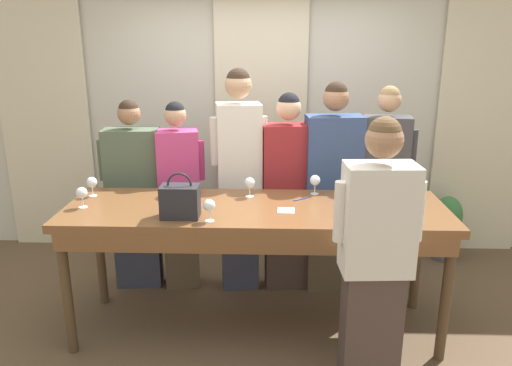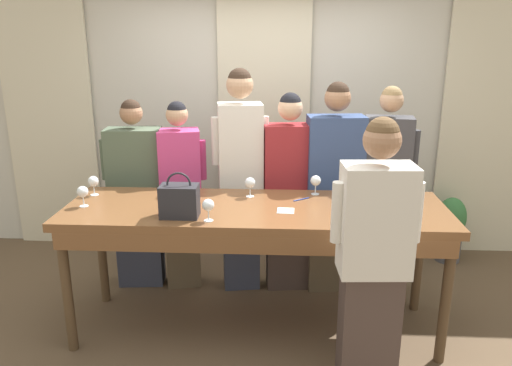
{
  "view_description": "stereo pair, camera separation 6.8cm",
  "coord_description": "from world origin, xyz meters",
  "px_view_note": "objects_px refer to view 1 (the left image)",
  "views": [
    {
      "loc": [
        0.11,
        -3.34,
        2.15
      ],
      "look_at": [
        0.0,
        0.08,
        1.13
      ],
      "focal_mm": 35.0,
      "sensor_mm": 36.0,
      "label": 1
    },
    {
      "loc": [
        0.18,
        -3.33,
        2.15
      ],
      "look_at": [
        0.0,
        0.08,
        1.13
      ],
      "focal_mm": 35.0,
      "sensor_mm": 36.0,
      "label": 2
    }
  ],
  "objects_px": {
    "potted_plant": "(447,226)",
    "host_pouring": "(375,260)",
    "tasting_bar": "(256,220)",
    "wine_glass_front_right": "(92,183)",
    "wine_bottle": "(403,207)",
    "guest_navy_coat": "(332,188)",
    "wine_glass_center_mid": "(349,197)",
    "wine_glass_front_left": "(250,183)",
    "guest_cream_sweater": "(239,178)",
    "wine_glass_center_right": "(82,193)",
    "wine_glass_front_mid": "(315,181)",
    "handbag": "(180,201)",
    "guest_pink_top": "(179,195)",
    "wine_glass_center_left": "(209,206)",
    "guest_striped_shirt": "(287,191)",
    "guest_beige_cap": "(383,189)",
    "guest_olive_jacket": "(135,196)"
  },
  "relations": [
    {
      "from": "guest_navy_coat",
      "to": "wine_glass_front_right",
      "type": "bearing_deg",
      "value": -165.53
    },
    {
      "from": "wine_glass_center_mid",
      "to": "guest_olive_jacket",
      "type": "height_order",
      "value": "guest_olive_jacket"
    },
    {
      "from": "wine_glass_front_left",
      "to": "guest_cream_sweater",
      "type": "distance_m",
      "value": 0.48
    },
    {
      "from": "wine_glass_front_left",
      "to": "potted_plant",
      "type": "distance_m",
      "value": 2.29
    },
    {
      "from": "wine_glass_front_right",
      "to": "wine_glass_center_right",
      "type": "relative_size",
      "value": 1.0
    },
    {
      "from": "handbag",
      "to": "potted_plant",
      "type": "xyz_separation_m",
      "value": [
        2.33,
        1.52,
        -0.75
      ]
    },
    {
      "from": "wine_glass_center_right",
      "to": "guest_beige_cap",
      "type": "relative_size",
      "value": 0.08
    },
    {
      "from": "wine_glass_front_right",
      "to": "wine_glass_center_mid",
      "type": "distance_m",
      "value": 1.9
    },
    {
      "from": "wine_glass_front_right",
      "to": "guest_olive_jacket",
      "type": "distance_m",
      "value": 0.57
    },
    {
      "from": "wine_glass_front_mid",
      "to": "guest_striped_shirt",
      "type": "xyz_separation_m",
      "value": [
        -0.2,
        0.37,
        -0.2
      ]
    },
    {
      "from": "wine_glass_center_left",
      "to": "wine_bottle",
      "type": "bearing_deg",
      "value": 0.1
    },
    {
      "from": "guest_cream_sweater",
      "to": "handbag",
      "type": "bearing_deg",
      "value": -110.16
    },
    {
      "from": "wine_bottle",
      "to": "guest_navy_coat",
      "type": "xyz_separation_m",
      "value": [
        -0.33,
        0.97,
        -0.17
      ]
    },
    {
      "from": "wine_glass_front_mid",
      "to": "guest_navy_coat",
      "type": "height_order",
      "value": "guest_navy_coat"
    },
    {
      "from": "wine_glass_front_mid",
      "to": "wine_glass_front_right",
      "type": "bearing_deg",
      "value": -176.3
    },
    {
      "from": "wine_glass_front_mid",
      "to": "guest_striped_shirt",
      "type": "relative_size",
      "value": 0.09
    },
    {
      "from": "wine_glass_front_right",
      "to": "wine_glass_center_left",
      "type": "relative_size",
      "value": 1.0
    },
    {
      "from": "guest_olive_jacket",
      "to": "guest_beige_cap",
      "type": "distance_m",
      "value": 2.1
    },
    {
      "from": "wine_glass_front_left",
      "to": "wine_bottle",
      "type": "bearing_deg",
      "value": -27.34
    },
    {
      "from": "guest_pink_top",
      "to": "tasting_bar",
      "type": "bearing_deg",
      "value": -45.97
    },
    {
      "from": "wine_glass_front_right",
      "to": "wine_glass_center_mid",
      "type": "xyz_separation_m",
      "value": [
        1.88,
        -0.29,
        0.0
      ]
    },
    {
      "from": "wine_bottle",
      "to": "guest_cream_sweater",
      "type": "distance_m",
      "value": 1.48
    },
    {
      "from": "potted_plant",
      "to": "host_pouring",
      "type": "bearing_deg",
      "value": -119.69
    },
    {
      "from": "wine_glass_front_left",
      "to": "wine_glass_center_left",
      "type": "xyz_separation_m",
      "value": [
        -0.24,
        -0.52,
        0.0
      ]
    },
    {
      "from": "tasting_bar",
      "to": "wine_glass_front_mid",
      "type": "distance_m",
      "value": 0.58
    },
    {
      "from": "wine_glass_center_left",
      "to": "guest_beige_cap",
      "type": "xyz_separation_m",
      "value": [
        1.33,
        0.98,
        -0.17
      ]
    },
    {
      "from": "wine_bottle",
      "to": "wine_glass_front_right",
      "type": "distance_m",
      "value": 2.24
    },
    {
      "from": "guest_striped_shirt",
      "to": "wine_glass_front_left",
      "type": "bearing_deg",
      "value": -123.14
    },
    {
      "from": "wine_glass_center_mid",
      "to": "wine_glass_center_left",
      "type": "bearing_deg",
      "value": -167.23
    },
    {
      "from": "handbag",
      "to": "guest_beige_cap",
      "type": "bearing_deg",
      "value": 30.49
    },
    {
      "from": "wine_glass_center_right",
      "to": "guest_cream_sweater",
      "type": "xyz_separation_m",
      "value": [
        1.06,
        0.74,
        -0.09
      ]
    },
    {
      "from": "wine_glass_front_left",
      "to": "guest_cream_sweater",
      "type": "height_order",
      "value": "guest_cream_sweater"
    },
    {
      "from": "tasting_bar",
      "to": "wine_glass_front_right",
      "type": "relative_size",
      "value": 18.13
    },
    {
      "from": "guest_beige_cap",
      "to": "wine_glass_front_mid",
      "type": "bearing_deg",
      "value": -148.4
    },
    {
      "from": "guest_striped_shirt",
      "to": "host_pouring",
      "type": "distance_m",
      "value": 1.42
    },
    {
      "from": "handbag",
      "to": "guest_pink_top",
      "type": "xyz_separation_m",
      "value": [
        -0.18,
        0.9,
        -0.26
      ]
    },
    {
      "from": "wine_glass_front_left",
      "to": "wine_glass_front_mid",
      "type": "height_order",
      "value": "same"
    },
    {
      "from": "wine_glass_front_left",
      "to": "wine_glass_center_left",
      "type": "distance_m",
      "value": 0.57
    },
    {
      "from": "host_pouring",
      "to": "potted_plant",
      "type": "distance_m",
      "value": 2.31
    },
    {
      "from": "wine_glass_center_mid",
      "to": "potted_plant",
      "type": "distance_m",
      "value": 1.97
    },
    {
      "from": "wine_glass_center_mid",
      "to": "guest_beige_cap",
      "type": "xyz_separation_m",
      "value": [
        0.4,
        0.76,
        -0.17
      ]
    },
    {
      "from": "wine_glass_center_mid",
      "to": "guest_cream_sweater",
      "type": "xyz_separation_m",
      "value": [
        -0.8,
        0.76,
        -0.09
      ]
    },
    {
      "from": "wine_glass_front_mid",
      "to": "potted_plant",
      "type": "relative_size",
      "value": 0.23
    },
    {
      "from": "tasting_bar",
      "to": "guest_beige_cap",
      "type": "bearing_deg",
      "value": 33.92
    },
    {
      "from": "wine_glass_front_left",
      "to": "wine_glass_center_mid",
      "type": "distance_m",
      "value": 0.76
    },
    {
      "from": "wine_glass_front_mid",
      "to": "guest_cream_sweater",
      "type": "relative_size",
      "value": 0.08
    },
    {
      "from": "wine_glass_center_right",
      "to": "guest_cream_sweater",
      "type": "distance_m",
      "value": 1.29
    },
    {
      "from": "wine_glass_center_left",
      "to": "potted_plant",
      "type": "relative_size",
      "value": 0.23
    },
    {
      "from": "tasting_bar",
      "to": "guest_navy_coat",
      "type": "xyz_separation_m",
      "value": [
        0.62,
        0.7,
        0.03
      ]
    },
    {
      "from": "wine_glass_center_left",
      "to": "guest_cream_sweater",
      "type": "relative_size",
      "value": 0.08
    }
  ]
}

